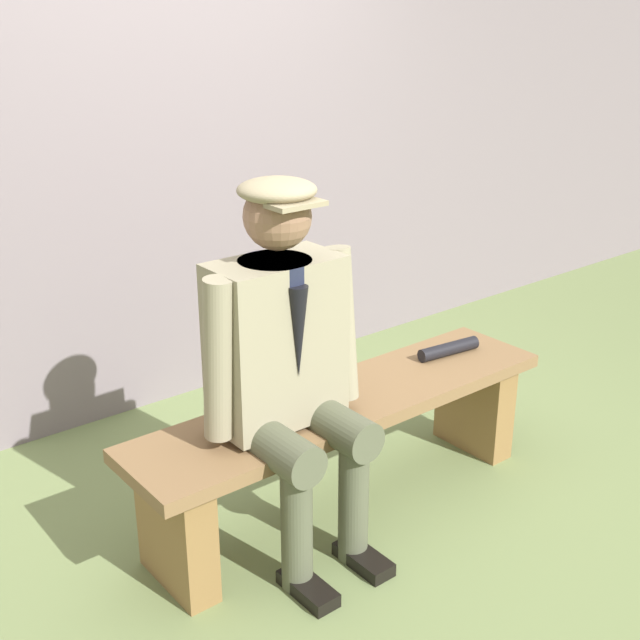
% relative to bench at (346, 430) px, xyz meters
% --- Properties ---
extents(ground_plane, '(30.00, 30.00, 0.00)m').
position_rel_bench_xyz_m(ground_plane, '(0.00, 0.00, -0.34)').
color(ground_plane, olive).
extents(bench, '(1.82, 0.43, 0.49)m').
position_rel_bench_xyz_m(bench, '(0.00, 0.00, 0.00)').
color(bench, brown).
rests_on(bench, ground).
extents(seated_man, '(0.64, 0.58, 1.38)m').
position_rel_bench_xyz_m(seated_man, '(0.33, 0.06, 0.43)').
color(seated_man, gray).
rests_on(seated_man, ground).
extents(rolled_magazine, '(0.30, 0.09, 0.06)m').
position_rel_bench_xyz_m(rolled_magazine, '(-0.61, -0.03, 0.17)').
color(rolled_magazine, black).
rests_on(rolled_magazine, bench).
extents(stadium_wall, '(12.00, 0.24, 2.15)m').
position_rel_bench_xyz_m(stadium_wall, '(0.00, -1.43, 0.73)').
color(stadium_wall, slate).
rests_on(stadium_wall, ground).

